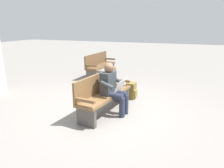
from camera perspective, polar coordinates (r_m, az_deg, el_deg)
ground_plane at (r=4.95m, az=-1.68°, el=-7.68°), size 40.00×40.00×0.00m
bench_near at (r=4.82m, az=-2.46°, el=-2.51°), size 1.84×0.68×0.90m
person_seated at (r=4.68m, az=0.15°, el=-0.86°), size 0.60×0.60×1.18m
backpack at (r=5.80m, az=5.36°, el=-1.83°), size 0.29×0.28×0.45m
bench_far at (r=8.32m, az=-3.41°, el=5.33°), size 1.81×0.54×0.90m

